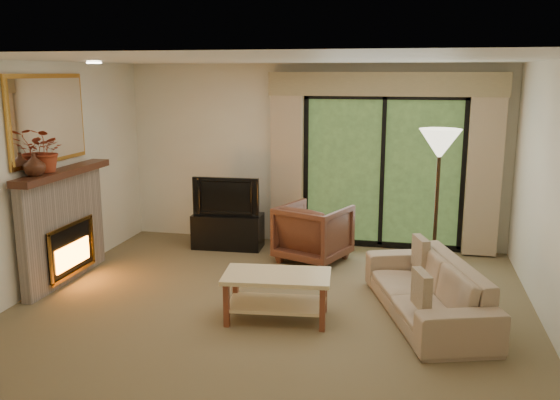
% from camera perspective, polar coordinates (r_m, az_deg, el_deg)
% --- Properties ---
extents(floor, '(5.50, 5.50, 0.00)m').
position_cam_1_polar(floor, '(6.55, -0.58, -9.99)').
color(floor, olive).
rests_on(floor, ground).
extents(ceiling, '(5.50, 5.50, 0.00)m').
position_cam_1_polar(ceiling, '(6.07, -0.64, 13.38)').
color(ceiling, white).
rests_on(ceiling, ground).
extents(wall_back, '(5.00, 0.00, 5.00)m').
position_cam_1_polar(wall_back, '(8.60, 3.22, 4.31)').
color(wall_back, '#F3E5CC').
rests_on(wall_back, ground).
extents(wall_front, '(5.00, 0.00, 5.00)m').
position_cam_1_polar(wall_front, '(3.86, -9.17, -5.62)').
color(wall_front, '#F3E5CC').
rests_on(wall_front, ground).
extents(wall_left, '(0.00, 5.00, 5.00)m').
position_cam_1_polar(wall_left, '(7.31, -22.10, 2.04)').
color(wall_left, '#F3E5CC').
rests_on(wall_left, ground).
extents(wall_right, '(0.00, 5.00, 5.00)m').
position_cam_1_polar(wall_right, '(6.17, 25.08, 0.07)').
color(wall_right, '#F3E5CC').
rests_on(wall_right, ground).
extents(fireplace, '(0.24, 1.70, 1.37)m').
position_cam_1_polar(fireplace, '(7.53, -20.12, -2.32)').
color(fireplace, gray).
rests_on(fireplace, floor).
extents(mirror, '(0.07, 1.45, 1.02)m').
position_cam_1_polar(mirror, '(7.38, -21.40, 7.28)').
color(mirror, '#C28935').
rests_on(mirror, wall_left).
extents(sliding_door, '(2.26, 0.10, 2.16)m').
position_cam_1_polar(sliding_door, '(8.48, 9.83, 2.67)').
color(sliding_door, black).
rests_on(sliding_door, floor).
extents(curtain_left, '(0.45, 0.18, 2.35)m').
position_cam_1_polar(curtain_left, '(8.53, 0.71, 3.58)').
color(curtain_left, tan).
rests_on(curtain_left, floor).
extents(curtain_right, '(0.45, 0.18, 2.35)m').
position_cam_1_polar(curtain_right, '(8.40, 19.06, 2.78)').
color(curtain_right, tan).
rests_on(curtain_right, floor).
extents(cornice, '(3.20, 0.24, 0.32)m').
position_cam_1_polar(cornice, '(8.28, 10.11, 10.92)').
color(cornice, '#99865E').
rests_on(cornice, wall_back).
extents(media_console, '(1.00, 0.49, 0.49)m').
position_cam_1_polar(media_console, '(8.55, -5.02, -2.98)').
color(media_console, black).
rests_on(media_console, floor).
extents(tv, '(0.96, 0.17, 0.55)m').
position_cam_1_polar(tv, '(8.43, -5.09, 0.44)').
color(tv, black).
rests_on(tv, media_console).
extents(armchair, '(1.07, 1.09, 0.77)m').
position_cam_1_polar(armchair, '(7.90, 3.24, -3.17)').
color(armchair, brown).
rests_on(armchair, floor).
extents(sofa, '(1.39, 2.18, 0.59)m').
position_cam_1_polar(sofa, '(6.33, 13.94, -8.30)').
color(sofa, tan).
rests_on(sofa, floor).
extents(pillow_near, '(0.19, 0.35, 0.34)m').
position_cam_1_polar(pillow_near, '(5.71, 13.46, -8.39)').
color(pillow_near, brown).
rests_on(pillow_near, sofa).
extents(pillow_far, '(0.20, 0.37, 0.35)m').
position_cam_1_polar(pillow_far, '(6.82, 13.37, -4.97)').
color(pillow_far, brown).
rests_on(pillow_far, sofa).
extents(coffee_table, '(1.13, 0.70, 0.48)m').
position_cam_1_polar(coffee_table, '(6.10, -0.29, -9.28)').
color(coffee_table, beige).
rests_on(coffee_table, floor).
extents(floor_lamp, '(0.50, 0.50, 1.83)m').
position_cam_1_polar(floor_lamp, '(7.28, 14.82, -0.57)').
color(floor_lamp, beige).
rests_on(floor_lamp, floor).
extents(vase, '(0.30, 0.30, 0.25)m').
position_cam_1_polar(vase, '(6.97, -22.58, 3.18)').
color(vase, '#432114').
rests_on(vase, fireplace).
extents(branches, '(0.53, 0.49, 0.49)m').
position_cam_1_polar(branches, '(7.15, -21.58, 4.45)').
color(branches, '#96371E').
rests_on(branches, fireplace).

